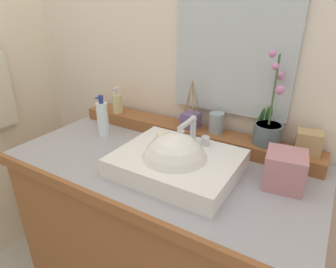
# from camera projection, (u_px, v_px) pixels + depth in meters

# --- Properties ---
(wall_back) EXTENTS (2.82, 0.20, 2.78)m
(wall_back) POSITION_uv_depth(u_px,v_px,m) (212.00, 7.00, 1.26)
(wall_back) COLOR silver
(wall_back) RESTS_ON ground
(vanity_cabinet) EXTENTS (1.23, 0.63, 0.83)m
(vanity_cabinet) POSITION_uv_depth(u_px,v_px,m) (162.00, 237.00, 1.34)
(vanity_cabinet) COLOR brown
(vanity_cabinet) RESTS_ON ground
(back_ledge) EXTENTS (1.16, 0.12, 0.06)m
(back_ledge) POSITION_uv_depth(u_px,v_px,m) (189.00, 133.00, 1.34)
(back_ledge) COLOR brown
(back_ledge) RESTS_ON vanity_cabinet
(sink_basin) EXTENTS (0.44, 0.36, 0.28)m
(sink_basin) POSITION_uv_depth(u_px,v_px,m) (176.00, 164.00, 1.07)
(sink_basin) COLOR white
(sink_basin) RESTS_ON vanity_cabinet
(soap_bar) EXTENTS (0.07, 0.04, 0.02)m
(soap_bar) POSITION_uv_depth(u_px,v_px,m) (163.00, 135.00, 1.19)
(soap_bar) COLOR beige
(soap_bar) RESTS_ON sink_basin
(potted_plant) EXTENTS (0.11, 0.12, 0.37)m
(potted_plant) POSITION_uv_depth(u_px,v_px,m) (268.00, 128.00, 1.15)
(potted_plant) COLOR slate
(potted_plant) RESTS_ON back_ledge
(soap_dispenser) EXTENTS (0.05, 0.05, 0.13)m
(soap_dispenser) POSITION_uv_depth(u_px,v_px,m) (118.00, 103.00, 1.49)
(soap_dispenser) COLOR #D1C68A
(soap_dispenser) RESTS_ON back_ledge
(tumbler_cup) EXTENTS (0.06, 0.06, 0.09)m
(tumbler_cup) POSITION_uv_depth(u_px,v_px,m) (216.00, 123.00, 1.26)
(tumbler_cup) COLOR #919FA6
(tumbler_cup) RESTS_ON back_ledge
(reed_diffuser) EXTENTS (0.08, 0.09, 0.22)m
(reed_diffuser) POSITION_uv_depth(u_px,v_px,m) (191.00, 120.00, 1.31)
(reed_diffuser) COLOR slate
(reed_diffuser) RESTS_ON back_ledge
(trinket_box) EXTENTS (0.10, 0.08, 0.09)m
(trinket_box) POSITION_uv_depth(u_px,v_px,m) (308.00, 142.00, 1.08)
(trinket_box) COLOR tan
(trinket_box) RESTS_ON back_ledge
(lotion_bottle) EXTENTS (0.05, 0.06, 0.20)m
(lotion_bottle) POSITION_uv_depth(u_px,v_px,m) (103.00, 119.00, 1.35)
(lotion_bottle) COLOR white
(lotion_bottle) RESTS_ON vanity_cabinet
(tissue_box) EXTENTS (0.15, 0.15, 0.13)m
(tissue_box) POSITION_uv_depth(u_px,v_px,m) (285.00, 170.00, 0.98)
(tissue_box) COLOR #BB7A80
(tissue_box) RESTS_ON vanity_cabinet
(mirror) EXTENTS (0.51, 0.02, 0.57)m
(mirror) POSITION_uv_depth(u_px,v_px,m) (233.00, 45.00, 1.16)
(mirror) COLOR silver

